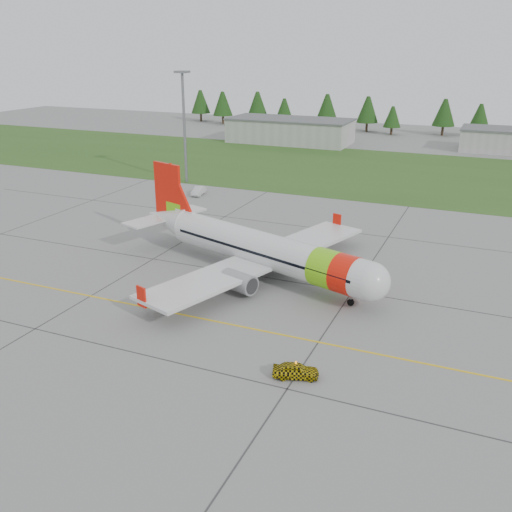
% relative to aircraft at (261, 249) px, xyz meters
% --- Properties ---
extents(ground, '(320.00, 320.00, 0.00)m').
position_rel_aircraft_xyz_m(ground, '(0.82, -20.46, -3.13)').
color(ground, gray).
rests_on(ground, ground).
extents(aircraft, '(34.66, 32.84, 10.84)m').
position_rel_aircraft_xyz_m(aircraft, '(0.00, 0.00, 0.00)').
color(aircraft, silver).
rests_on(aircraft, ground).
extents(follow_me_car, '(1.66, 1.80, 3.68)m').
position_rel_aircraft_xyz_m(follow_me_car, '(10.85, -18.63, -1.29)').
color(follow_me_car, '#DAC00C').
rests_on(follow_me_car, ground).
extents(service_van, '(1.75, 1.68, 4.38)m').
position_rel_aircraft_xyz_m(service_van, '(-24.43, 29.93, -0.94)').
color(service_van, silver).
rests_on(service_van, ground).
extents(grass_strip, '(320.00, 50.00, 0.03)m').
position_rel_aircraft_xyz_m(grass_strip, '(0.82, 61.54, -3.11)').
color(grass_strip, '#30561E').
rests_on(grass_strip, ground).
extents(taxi_guideline, '(120.00, 0.25, 0.02)m').
position_rel_aircraft_xyz_m(taxi_guideline, '(0.82, -12.46, -3.12)').
color(taxi_guideline, gold).
rests_on(taxi_guideline, ground).
extents(hangar_west, '(32.00, 14.00, 6.00)m').
position_rel_aircraft_xyz_m(hangar_west, '(-29.18, 89.54, -0.13)').
color(hangar_west, '#A8A8A3').
rests_on(hangar_west, ground).
extents(floodlight_mast, '(0.50, 0.50, 20.00)m').
position_rel_aircraft_xyz_m(floodlight_mast, '(-31.18, 37.54, 6.87)').
color(floodlight_mast, slate).
rests_on(floodlight_mast, ground).
extents(treeline, '(160.00, 8.00, 10.00)m').
position_rel_aircraft_xyz_m(treeline, '(0.82, 117.54, 1.87)').
color(treeline, '#1C3F14').
rests_on(treeline, ground).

